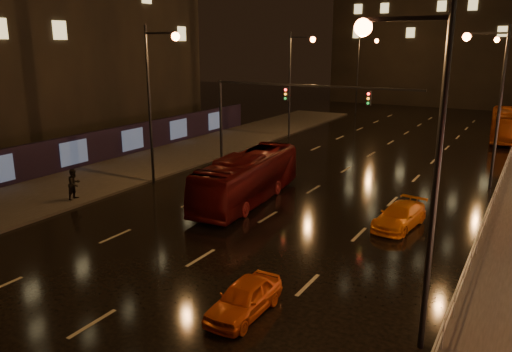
% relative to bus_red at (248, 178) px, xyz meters
% --- Properties ---
extents(ground, '(140.00, 140.00, 0.00)m').
position_rel_bus_red_xyz_m(ground, '(2.36, 8.11, -1.40)').
color(ground, black).
rests_on(ground, ground).
extents(sidewalk_left, '(7.00, 70.00, 0.15)m').
position_rel_bus_red_xyz_m(sidewalk_left, '(-11.14, 3.11, -1.33)').
color(sidewalk_left, '#38332D').
rests_on(sidewalk_left, ground).
extents(hoarding_left, '(0.30, 46.00, 2.50)m').
position_rel_bus_red_xyz_m(hoarding_left, '(-14.84, 0.11, -0.15)').
color(hoarding_left, black).
rests_on(hoarding_left, ground).
extents(traffic_signal, '(15.31, 0.32, 6.20)m').
position_rel_bus_red_xyz_m(traffic_signal, '(-2.70, 8.11, 3.33)').
color(traffic_signal, black).
rests_on(traffic_signal, ground).
extents(streetlight_right, '(2.64, 0.50, 10.00)m').
position_rel_bus_red_xyz_m(streetlight_right, '(11.28, -9.89, 5.03)').
color(streetlight_right, black).
rests_on(streetlight_right, ground).
extents(railing_right, '(0.05, 56.00, 1.00)m').
position_rel_bus_red_xyz_m(railing_right, '(12.56, 6.11, -0.50)').
color(railing_right, '#99999E').
rests_on(railing_right, sidewalk_right).
extents(bus_red, '(3.33, 10.24, 2.80)m').
position_rel_bus_red_xyz_m(bus_red, '(0.00, 0.00, 0.00)').
color(bus_red, '#4F0B0C').
rests_on(bus_red, ground).
extents(bus_curb, '(3.23, 10.36, 2.84)m').
position_rel_bus_red_xyz_m(bus_curb, '(11.36, 29.02, 0.02)').
color(bus_curb, '#A44210').
rests_on(bus_curb, ground).
extents(taxi_near, '(1.40, 3.47, 1.18)m').
position_rel_bus_red_xyz_m(taxi_near, '(6.36, -10.89, -0.81)').
color(taxi_near, '#E25915').
rests_on(taxi_near, ground).
extents(taxi_far, '(2.16, 4.21, 1.17)m').
position_rel_bus_red_xyz_m(taxi_far, '(8.76, 0.08, -0.82)').
color(taxi_far, orange).
rests_on(taxi_far, ground).
extents(pedestrian_b, '(0.81, 0.97, 1.80)m').
position_rel_bus_red_xyz_m(pedestrian_b, '(-8.64, -5.05, -0.35)').
color(pedestrian_b, black).
rests_on(pedestrian_b, sidewalk_left).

